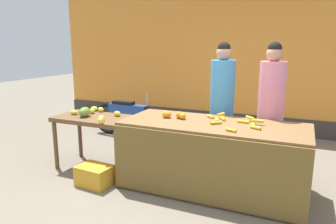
{
  "coord_description": "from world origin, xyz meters",
  "views": [
    {
      "loc": [
        1.34,
        -3.59,
        1.8
      ],
      "look_at": [
        -0.3,
        0.15,
        0.91
      ],
      "focal_mm": 33.29,
      "sensor_mm": 36.0,
      "label": 1
    }
  ],
  "objects_px": {
    "vendor_woman_pink_shirt": "(270,111)",
    "parked_motorcycle": "(128,117)",
    "vendor_woman_blue_shirt": "(222,107)",
    "produce_sack": "(172,142)",
    "produce_crate": "(95,175)"
  },
  "relations": [
    {
      "from": "vendor_woman_pink_shirt",
      "to": "parked_motorcycle",
      "type": "bearing_deg",
      "value": 161.76
    },
    {
      "from": "vendor_woman_blue_shirt",
      "to": "vendor_woman_pink_shirt",
      "type": "distance_m",
      "value": 0.67
    },
    {
      "from": "parked_motorcycle",
      "to": "produce_sack",
      "type": "distance_m",
      "value": 1.45
    },
    {
      "from": "vendor_woman_blue_shirt",
      "to": "produce_sack",
      "type": "height_order",
      "value": "vendor_woman_blue_shirt"
    },
    {
      "from": "vendor_woman_blue_shirt",
      "to": "parked_motorcycle",
      "type": "distance_m",
      "value": 2.31
    },
    {
      "from": "vendor_woman_blue_shirt",
      "to": "produce_sack",
      "type": "xyz_separation_m",
      "value": [
        -0.83,
        0.15,
        -0.67
      ]
    },
    {
      "from": "parked_motorcycle",
      "to": "produce_sack",
      "type": "bearing_deg",
      "value": -29.8
    },
    {
      "from": "vendor_woman_blue_shirt",
      "to": "produce_sack",
      "type": "relative_size",
      "value": 3.64
    },
    {
      "from": "produce_crate",
      "to": "produce_sack",
      "type": "height_order",
      "value": "produce_sack"
    },
    {
      "from": "produce_crate",
      "to": "produce_sack",
      "type": "relative_size",
      "value": 0.87
    },
    {
      "from": "vendor_woman_pink_shirt",
      "to": "vendor_woman_blue_shirt",
      "type": "bearing_deg",
      "value": 176.48
    },
    {
      "from": "parked_motorcycle",
      "to": "produce_sack",
      "type": "height_order",
      "value": "parked_motorcycle"
    },
    {
      "from": "vendor_woman_blue_shirt",
      "to": "parked_motorcycle",
      "type": "bearing_deg",
      "value": 157.42
    },
    {
      "from": "vendor_woman_pink_shirt",
      "to": "produce_crate",
      "type": "relative_size",
      "value": 4.17
    },
    {
      "from": "vendor_woman_pink_shirt",
      "to": "parked_motorcycle",
      "type": "relative_size",
      "value": 1.15
    }
  ]
}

